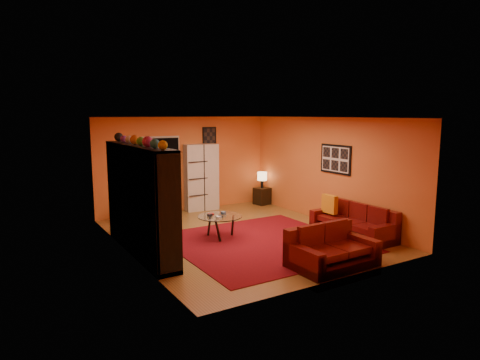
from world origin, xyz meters
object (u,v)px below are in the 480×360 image
coffee_table (220,218)px  bowl_chair (137,208)px  tv (142,203)px  side_table (262,196)px  storage_cabinet (201,177)px  table_lamp (262,177)px  entertainment_unit (140,200)px  loveseat (329,250)px  sofa (355,223)px

coffee_table → bowl_chair: 2.64m
tv → side_table: tv is taller
storage_cabinet → bowl_chair: storage_cabinet is taller
tv → coffee_table: tv is taller
table_lamp → entertainment_unit: bearing=-151.0°
loveseat → entertainment_unit: bearing=46.6°
storage_cabinet → table_lamp: storage_cabinet is taller
storage_cabinet → loveseat: bearing=-84.9°
coffee_table → storage_cabinet: (0.87, 2.72, 0.48)m
tv → coffee_table: (1.73, 0.03, -0.53)m
coffee_table → storage_cabinet: 2.90m
side_table → bowl_chair: bearing=-179.6°
tv → coffee_table: bearing=-88.9°
entertainment_unit → coffee_table: size_ratio=3.10×
storage_cabinet → sofa: bearing=-61.9°
tv → entertainment_unit: bearing=133.2°
loveseat → coffee_table: 2.65m
storage_cabinet → bowl_chair: 2.06m
side_table → entertainment_unit: bearing=-151.0°
loveseat → storage_cabinet: bearing=-1.2°
tv → sofa: tv is taller
sofa → coffee_table: (-2.62, 1.42, 0.15)m
tv → sofa: 4.62m
tv → table_lamp: bearing=-61.2°
bowl_chair → side_table: 3.81m
loveseat → table_lamp: (1.87, 4.93, 0.55)m
bowl_chair → table_lamp: (3.81, 0.03, 0.50)m
sofa → bowl_chair: bearing=133.8°
bowl_chair → sofa: bearing=-46.0°
entertainment_unit → tv: entertainment_unit is taller
entertainment_unit → table_lamp: 5.18m
coffee_table → bowl_chair: size_ratio=1.24×
bowl_chair → table_lamp: size_ratio=1.65×
bowl_chair → side_table: bearing=0.4°
storage_cabinet → side_table: storage_cabinet is taller
coffee_table → loveseat: bearing=-70.8°
entertainment_unit → sofa: 4.67m
entertainment_unit → side_table: (4.53, 2.51, -0.80)m
sofa → storage_cabinet: storage_cabinet is taller
entertainment_unit → loveseat: 3.67m
sofa → side_table: (0.12, 3.85, -0.04)m
coffee_table → side_table: size_ratio=1.94×
table_lamp → bowl_chair: bearing=-179.6°
tv → sofa: bearing=-107.6°
sofa → loveseat: size_ratio=1.27×
bowl_chair → table_lamp: table_lamp is taller
entertainment_unit → side_table: 5.24m
storage_cabinet → side_table: 2.01m
sofa → side_table: 3.85m
bowl_chair → side_table: size_ratio=1.56×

